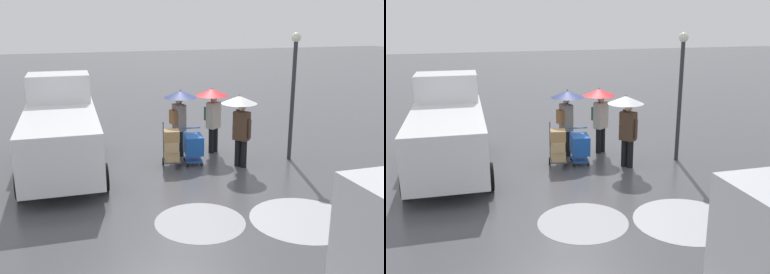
# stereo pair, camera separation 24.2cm
# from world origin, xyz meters

# --- Properties ---
(ground_plane) EXTENTS (90.00, 90.00, 0.00)m
(ground_plane) POSITION_xyz_m (0.00, 0.00, 0.00)
(ground_plane) COLOR #4C4C51
(slush_patch_near_cluster) EXTENTS (2.30, 2.30, 0.01)m
(slush_patch_near_cluster) POSITION_xyz_m (-0.80, 4.96, 0.00)
(slush_patch_near_cluster) COLOR #ADAFB5
(slush_patch_near_cluster) RESTS_ON ground
(slush_patch_mid_street) EXTENTS (1.98, 1.98, 0.01)m
(slush_patch_mid_street) POSITION_xyz_m (1.37, 4.39, 0.00)
(slush_patch_mid_street) COLOR #999BA0
(slush_patch_mid_street) RESTS_ON ground
(cargo_van_parked_right) EXTENTS (2.36, 5.42, 2.60)m
(cargo_van_parked_right) POSITION_xyz_m (4.02, 0.05, 1.18)
(cargo_van_parked_right) COLOR white
(cargo_van_parked_right) RESTS_ON ground
(shopping_cart_vendor) EXTENTS (0.67, 0.89, 1.02)m
(shopping_cart_vendor) POSITION_xyz_m (0.27, 0.62, 0.57)
(shopping_cart_vendor) COLOR #1951B2
(shopping_cart_vendor) RESTS_ON ground
(hand_dolly_boxes) EXTENTS (0.63, 0.78, 1.32)m
(hand_dolly_boxes) POSITION_xyz_m (0.98, 0.75, 0.64)
(hand_dolly_boxes) COLOR #515156
(hand_dolly_boxes) RESTS_ON ground
(pedestrian_pink_side) EXTENTS (1.04, 1.04, 2.15)m
(pedestrian_pink_side) POSITION_xyz_m (0.43, -0.24, 1.57)
(pedestrian_pink_side) COLOR black
(pedestrian_pink_side) RESTS_ON ground
(pedestrian_black_side) EXTENTS (1.04, 1.04, 2.15)m
(pedestrian_black_side) POSITION_xyz_m (-0.66, -0.24, 1.57)
(pedestrian_black_side) COLOR black
(pedestrian_black_side) RESTS_ON ground
(pedestrian_white_side) EXTENTS (1.04, 1.04, 2.15)m
(pedestrian_white_side) POSITION_xyz_m (-0.95, 1.28, 1.57)
(pedestrian_white_side) COLOR black
(pedestrian_white_side) RESTS_ON ground
(street_lamp) EXTENTS (0.28, 0.28, 3.86)m
(street_lamp) POSITION_xyz_m (-2.71, 1.16, 2.37)
(street_lamp) COLOR #2D2D33
(street_lamp) RESTS_ON ground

